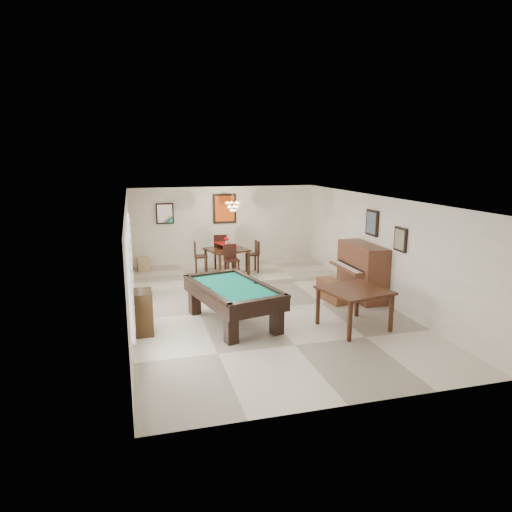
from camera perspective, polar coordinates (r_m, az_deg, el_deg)
name	(u,v)px	position (r m, az deg, el deg)	size (l,w,h in m)	color
ground_plane	(263,309)	(10.93, 0.83, -6.60)	(6.00, 9.00, 0.02)	beige
wall_back	(225,227)	(14.89, -3.94, 3.66)	(6.00, 0.04, 2.60)	silver
wall_front	(352,321)	(6.54, 11.91, -7.94)	(6.00, 0.04, 2.60)	silver
wall_left	(129,263)	(10.19, -15.59, -0.81)	(0.04, 9.00, 2.60)	silver
wall_right	(378,248)	(11.75, 15.05, 0.93)	(0.04, 9.00, 2.60)	silver
ceiling	(263,199)	(10.39, 0.87, 7.15)	(6.00, 9.00, 0.04)	white
dining_step	(233,273)	(13.94, -2.86, -2.14)	(6.00, 2.50, 0.12)	beige
window_left_front	(130,285)	(8.03, -15.43, -3.56)	(0.06, 1.00, 1.70)	white
window_left_rear	(130,253)	(10.75, -15.46, 0.42)	(0.06, 1.00, 1.70)	white
pool_table	(233,305)	(9.89, -2.88, -6.12)	(1.33, 2.46, 0.82)	black
square_table	(354,309)	(9.82, 12.12, -6.44)	(1.23, 1.23, 0.85)	black
upright_piano	(356,271)	(11.81, 12.41, -1.90)	(0.93, 1.66, 1.39)	brown
piano_bench	(332,291)	(11.57, 9.50, -4.30)	(0.37, 0.94, 0.52)	brown
apothecary_chest	(143,312)	(9.60, -13.98, -6.84)	(0.40, 0.59, 0.89)	black
dining_table	(227,259)	(13.50, -3.68, -0.43)	(1.07, 1.07, 0.89)	black
flower_vase	(226,241)	(13.39, -3.72, 1.89)	(0.13, 0.13, 0.23)	#A40E18
dining_chair_south	(232,263)	(12.79, -3.05, -0.85)	(0.37, 0.37, 1.01)	black
dining_chair_north	(220,251)	(14.20, -4.50, 0.62)	(0.40, 0.40, 1.09)	black
dining_chair_west	(201,259)	(13.33, -6.89, -0.39)	(0.37, 0.37, 1.01)	black
dining_chair_east	(252,257)	(13.67, -0.49, -0.09)	(0.35, 0.35, 0.96)	black
corner_bench	(143,264)	(14.33, -13.89, -1.01)	(0.36, 0.45, 0.40)	tan
chandelier	(233,203)	(13.51, -2.91, 6.63)	(0.44, 0.44, 0.60)	#FFE5B2
back_painting	(225,209)	(14.77, -3.95, 5.93)	(0.75, 0.06, 0.95)	#D84C14
back_mirror	(165,214)	(14.54, -11.33, 5.22)	(0.55, 0.06, 0.65)	white
right_picture_upper	(372,223)	(11.89, 14.33, 4.03)	(0.06, 0.55, 0.65)	slate
right_picture_lower	(401,240)	(10.82, 17.63, 1.98)	(0.06, 0.45, 0.55)	gray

